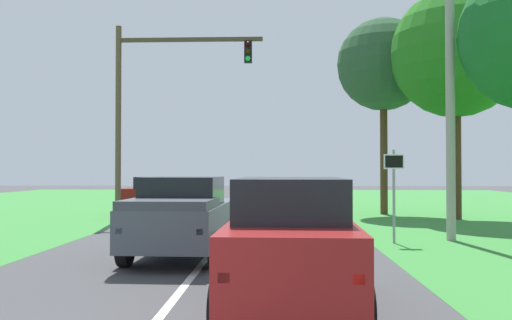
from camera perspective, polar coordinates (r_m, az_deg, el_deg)
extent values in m
plane|color=#424244|center=(14.54, -4.69, -9.63)|extent=(120.00, 120.00, 0.00)
cube|color=maroon|center=(8.53, 3.70, -9.75)|extent=(1.99, 4.59, 1.03)
cube|color=black|center=(8.67, 3.70, -4.04)|extent=(1.72, 2.86, 0.64)
cube|color=red|center=(6.36, -3.39, -12.27)|extent=(0.14, 0.06, 0.12)
cube|color=red|center=(6.36, 10.79, -12.26)|extent=(0.14, 0.06, 0.12)
cylinder|color=black|center=(10.05, -1.74, -11.41)|extent=(0.24, 0.73, 0.72)
cylinder|color=black|center=(10.05, 9.16, -11.40)|extent=(0.24, 0.73, 0.72)
cylinder|color=black|center=(7.31, -3.92, -15.34)|extent=(0.24, 0.73, 0.72)
cylinder|color=black|center=(7.31, 11.33, -15.33)|extent=(0.24, 0.73, 0.72)
cube|color=#4C515B|center=(13.87, -7.50, -6.46)|extent=(2.21, 5.37, 0.92)
cube|color=black|center=(13.56, -7.72, -3.21)|extent=(1.86, 2.07, 0.68)
cube|color=#41454E|center=(12.22, -9.04, -4.56)|extent=(2.00, 2.08, 0.20)
cube|color=red|center=(11.55, -14.24, -7.30)|extent=(0.14, 0.06, 0.12)
cube|color=red|center=(11.14, -5.96, -7.55)|extent=(0.14, 0.06, 0.12)
cylinder|color=black|center=(15.74, -9.98, -7.49)|extent=(0.27, 0.81, 0.80)
cylinder|color=black|center=(15.38, -2.50, -7.66)|extent=(0.27, 0.81, 0.80)
cylinder|color=black|center=(12.59, -13.65, -9.09)|extent=(0.27, 0.81, 0.80)
cylinder|color=black|center=(12.14, -4.28, -9.43)|extent=(0.27, 0.81, 0.80)
cylinder|color=brown|center=(23.61, -14.34, 3.75)|extent=(0.24, 0.24, 8.28)
cube|color=#4C3D2B|center=(23.50, -6.95, 12.50)|extent=(6.12, 0.16, 0.16)
cube|color=black|center=(23.12, -0.84, 11.32)|extent=(0.32, 0.28, 0.90)
sphere|color=black|center=(23.04, -0.86, 12.13)|extent=(0.22, 0.22, 0.22)
sphere|color=black|center=(22.98, -0.86, 11.40)|extent=(0.22, 0.22, 0.22)
sphere|color=#1ED83F|center=(22.91, -0.86, 10.67)|extent=(0.22, 0.22, 0.22)
cylinder|color=gray|center=(16.53, 14.35, -3.75)|extent=(0.08, 0.08, 2.77)
cube|color=white|center=(16.49, 14.36, -0.16)|extent=(0.60, 0.03, 0.44)
cube|color=black|center=(16.47, 14.37, -0.16)|extent=(0.52, 0.01, 0.36)
cylinder|color=#4C351E|center=(25.30, 20.46, -0.01)|extent=(0.36, 0.36, 5.21)
sphere|color=#25721D|center=(25.83, 20.39, 10.59)|extent=(5.72, 5.72, 5.72)
cube|color=maroon|center=(26.80, -9.24, -3.96)|extent=(4.33, 2.01, 0.94)
cube|color=black|center=(26.82, -9.68, -2.36)|extent=(2.61, 1.75, 0.56)
cube|color=red|center=(25.64, -4.98, -4.00)|extent=(0.06, 0.14, 0.12)
cube|color=red|center=(27.22, -4.51, -3.83)|extent=(0.06, 0.14, 0.12)
cylinder|color=black|center=(26.21, -12.56, -5.04)|extent=(0.68, 0.24, 0.68)
cylinder|color=black|center=(28.08, -11.48, -4.78)|extent=(0.68, 0.24, 0.68)
cylinder|color=black|center=(25.62, -6.78, -5.15)|extent=(0.68, 0.24, 0.68)
cylinder|color=black|center=(27.53, -6.09, -4.87)|extent=(0.68, 0.24, 0.68)
cylinder|color=#9E998E|center=(17.91, 19.81, 8.48)|extent=(0.28, 0.28, 10.24)
cylinder|color=#4C351E|center=(27.22, 13.35, 0.37)|extent=(0.36, 0.36, 5.67)
sphere|color=#2A4F30|center=(27.71, 13.30, 9.80)|extent=(4.54, 4.54, 4.54)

